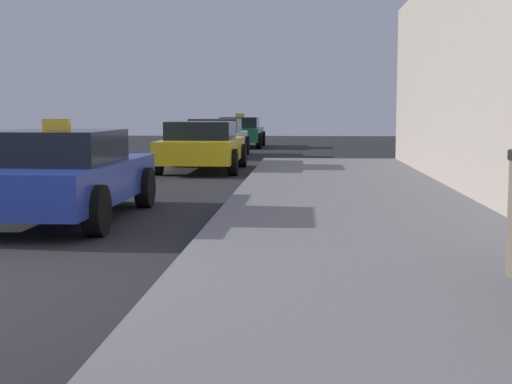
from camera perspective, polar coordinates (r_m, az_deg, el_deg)
The scene contains 5 objects.
sidewalk at distance 6.24m, azimuth 11.05°, elevation -7.45°, with size 4.00×32.00×0.15m, color slate.
car_blue at distance 10.84m, azimuth -14.60°, elevation 1.31°, with size 1.95×4.36×1.43m.
car_yellow at distance 19.16m, azimuth -4.13°, elevation 3.54°, with size 2.04×4.19×1.27m.
car_white at distance 25.32m, azimuth -3.06°, elevation 4.19°, with size 2.03×4.12×1.27m.
car_green at distance 31.76m, azimuth -1.21°, elevation 4.61°, with size 1.97×4.14×1.43m.
Camera 1 is at (3.21, -6.01, 1.54)m, focal length 52.39 mm.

